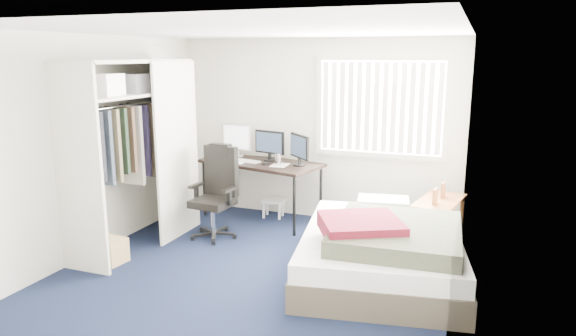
% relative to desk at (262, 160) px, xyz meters
% --- Properties ---
extents(ground, '(4.20, 4.20, 0.00)m').
position_rel_desk_xyz_m(ground, '(0.67, -1.75, -0.84)').
color(ground, black).
rests_on(ground, ground).
extents(room_shell, '(4.20, 4.20, 4.20)m').
position_rel_desk_xyz_m(room_shell, '(0.67, -1.75, 0.67)').
color(room_shell, silver).
rests_on(room_shell, ground).
extents(window_assembly, '(1.72, 0.09, 1.32)m').
position_rel_desk_xyz_m(window_assembly, '(1.57, 0.29, 0.76)').
color(window_assembly, white).
rests_on(window_assembly, ground).
extents(closet, '(0.64, 1.84, 2.22)m').
position_rel_desk_xyz_m(closet, '(-1.00, -1.49, 0.51)').
color(closet, beige).
rests_on(closet, ground).
extents(desk, '(1.81, 1.15, 1.28)m').
position_rel_desk_xyz_m(desk, '(0.00, 0.00, 0.00)').
color(desk, black).
rests_on(desk, ground).
extents(office_chair, '(0.60, 0.60, 1.18)m').
position_rel_desk_xyz_m(office_chair, '(-0.26, -0.86, -0.39)').
color(office_chair, black).
rests_on(office_chair, ground).
extents(footstool, '(0.34, 0.28, 0.26)m').
position_rel_desk_xyz_m(footstool, '(0.12, 0.10, -0.64)').
color(footstool, white).
rests_on(footstool, ground).
extents(nightstand, '(0.60, 0.94, 0.78)m').
position_rel_desk_xyz_m(nightstand, '(2.42, -0.32, -0.31)').
color(nightstand, brown).
rests_on(nightstand, ground).
extents(bed, '(1.94, 2.39, 0.70)m').
position_rel_desk_xyz_m(bed, '(1.94, -1.33, -0.55)').
color(bed, '#40382E').
rests_on(bed, ground).
extents(pine_box, '(0.39, 0.31, 0.27)m').
position_rel_desk_xyz_m(pine_box, '(-0.98, -2.06, -0.71)').
color(pine_box, tan).
rests_on(pine_box, ground).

